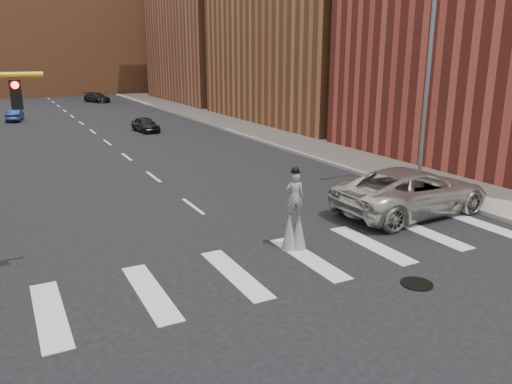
# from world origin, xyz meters

# --- Properties ---
(ground_plane) EXTENTS (160.00, 160.00, 0.00)m
(ground_plane) POSITION_xyz_m (0.00, 0.00, 0.00)
(ground_plane) COLOR black
(ground_plane) RESTS_ON ground
(sidewalk_right) EXTENTS (5.00, 90.00, 0.18)m
(sidewalk_right) POSITION_xyz_m (12.50, 25.00, 0.09)
(sidewalk_right) COLOR gray
(sidewalk_right) RESTS_ON ground
(manhole) EXTENTS (0.90, 0.90, 0.04)m
(manhole) POSITION_xyz_m (3.00, -2.00, 0.02)
(manhole) COLOR black
(manhole) RESTS_ON ground
(building_far) EXTENTS (16.00, 22.00, 20.00)m
(building_far) POSITION_xyz_m (22.00, 54.00, 10.00)
(building_far) COLOR #9B5339
(building_far) RESTS_ON ground
(building_backdrop) EXTENTS (26.00, 14.00, 18.00)m
(building_backdrop) POSITION_xyz_m (6.00, 78.00, 9.00)
(building_backdrop) COLOR #98542F
(building_backdrop) RESTS_ON ground
(streetlight) EXTENTS (2.05, 0.20, 9.00)m
(streetlight) POSITION_xyz_m (10.90, 6.00, 4.90)
(streetlight) COLOR slate
(streetlight) RESTS_ON ground
(stilt_performer) EXTENTS (0.82, 0.63, 2.84)m
(stilt_performer) POSITION_xyz_m (1.29, 1.88, 1.08)
(stilt_performer) COLOR black
(stilt_performer) RESTS_ON ground
(suv_crossing) EXTENTS (6.87, 3.39, 1.87)m
(suv_crossing) POSITION_xyz_m (7.61, 3.04, 0.94)
(suv_crossing) COLOR #B7B5AD
(suv_crossing) RESTS_ON ground
(car_near) EXTENTS (1.84, 3.71, 1.21)m
(car_near) POSITION_xyz_m (3.96, 29.92, 0.61)
(car_near) COLOR black
(car_near) RESTS_ON ground
(car_mid) EXTENTS (1.84, 3.70, 1.17)m
(car_mid) POSITION_xyz_m (-5.45, 42.54, 0.58)
(car_mid) COLOR navy
(car_mid) RESTS_ON ground
(car_far) EXTENTS (3.37, 4.78, 1.28)m
(car_far) POSITION_xyz_m (5.28, 59.01, 0.64)
(car_far) COLOR black
(car_far) RESTS_ON ground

